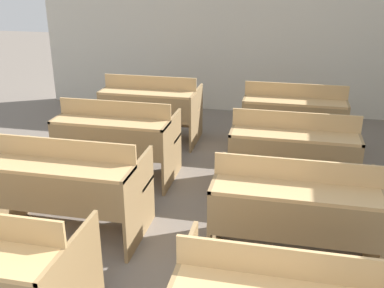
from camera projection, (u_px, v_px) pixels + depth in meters
The scene contains 7 objects.
wall_back at pixel (239, 25), 7.04m from camera, with size 6.57×0.06×2.78m.
bench_second_left at pixel (70, 184), 3.87m from camera, with size 1.25×0.76×0.91m.
bench_second_right at pixel (294, 208), 3.48m from camera, with size 1.25×0.76×0.91m.
bench_third_left at pixel (117, 137), 4.94m from camera, with size 1.25×0.76×0.91m.
bench_third_right at pixel (293, 151), 4.57m from camera, with size 1.25×0.76×0.91m.
bench_back_left at pixel (151, 107), 6.05m from camera, with size 1.25×0.76×0.91m.
bench_back_right at pixel (294, 116), 5.66m from camera, with size 1.25×0.76×0.91m.
Camera 1 is at (0.82, -0.59, 2.22)m, focal length 42.00 mm.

